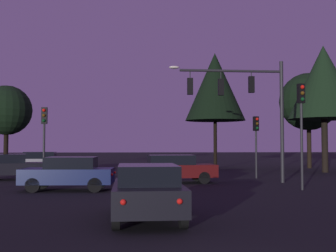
# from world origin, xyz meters

# --- Properties ---
(ground_plane) EXTENTS (168.00, 168.00, 0.00)m
(ground_plane) POSITION_xyz_m (0.00, 24.50, 0.00)
(ground_plane) COLOR black
(ground_plane) RESTS_ON ground
(traffic_signal_mast_arm) EXTENTS (6.34, 0.40, 6.69)m
(traffic_signal_mast_arm) POSITION_xyz_m (4.83, 16.32, 4.67)
(traffic_signal_mast_arm) COLOR #232326
(traffic_signal_mast_arm) RESTS_ON ground
(traffic_light_corner_left) EXTENTS (0.36, 0.38, 3.84)m
(traffic_light_corner_left) POSITION_xyz_m (6.29, 19.41, 2.74)
(traffic_light_corner_left) COLOR #232326
(traffic_light_corner_left) RESTS_ON ground
(traffic_light_corner_right) EXTENTS (0.33, 0.37, 4.90)m
(traffic_light_corner_right) POSITION_xyz_m (6.45, 12.67, 3.44)
(traffic_light_corner_right) COLOR #232326
(traffic_light_corner_right) RESTS_ON ground
(traffic_light_median) EXTENTS (0.31, 0.35, 4.12)m
(traffic_light_median) POSITION_xyz_m (-6.16, 17.04, 2.92)
(traffic_light_median) COLOR #232326
(traffic_light_median) RESTS_ON ground
(car_nearside_lane) EXTENTS (1.95, 4.12, 1.52)m
(car_nearside_lane) POSITION_xyz_m (-0.83, 5.73, 0.79)
(car_nearside_lane) COLOR black
(car_nearside_lane) RESTS_ON ground
(car_crossing_left) EXTENTS (4.21, 2.02, 1.52)m
(car_crossing_left) POSITION_xyz_m (-4.21, 13.35, 0.79)
(car_crossing_left) COLOR #0F1947
(car_crossing_left) RESTS_ON ground
(car_crossing_right) EXTENTS (4.73, 2.23, 1.52)m
(car_crossing_right) POSITION_xyz_m (0.85, 16.67, 0.80)
(car_crossing_right) COLOR #4C0F0F
(car_crossing_right) RESTS_ON ground
(car_far_lane) EXTENTS (4.46, 2.77, 1.52)m
(car_far_lane) POSITION_xyz_m (-8.80, 19.49, 0.79)
(car_far_lane) COLOR black
(car_far_lane) RESTS_ON ground
(car_parked_lot) EXTENTS (4.49, 2.14, 1.52)m
(car_parked_lot) POSITION_xyz_m (-8.83, 27.40, 0.80)
(car_parked_lot) COLOR gray
(car_parked_lot) RESTS_ON ground
(tree_behind_sign) EXTENTS (5.28, 5.28, 10.20)m
(tree_behind_sign) POSITION_xyz_m (5.74, 29.96, 7.19)
(tree_behind_sign) COLOR black
(tree_behind_sign) RESTS_ON ground
(tree_left_far) EXTENTS (4.34, 4.34, 7.27)m
(tree_left_far) POSITION_xyz_m (-12.49, 31.13, 5.08)
(tree_left_far) COLOR black
(tree_left_far) RESTS_ON ground
(tree_center_horizon) EXTENTS (5.15, 5.15, 8.52)m
(tree_center_horizon) POSITION_xyz_m (14.25, 30.04, 5.93)
(tree_center_horizon) COLOR black
(tree_center_horizon) RESTS_ON ground
(tree_right_cluster) EXTENTS (5.40, 5.40, 9.66)m
(tree_right_cluster) POSITION_xyz_m (13.04, 24.39, 6.82)
(tree_right_cluster) COLOR black
(tree_right_cluster) RESTS_ON ground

